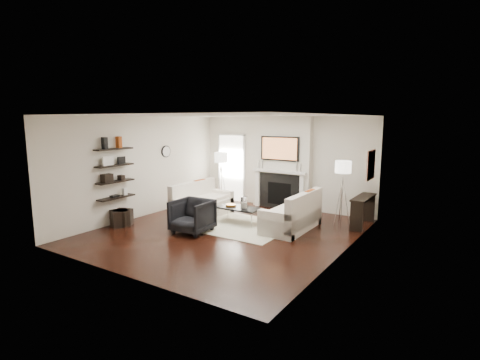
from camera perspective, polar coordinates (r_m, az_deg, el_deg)
The scene contains 71 objects.
room_envelope at distance 8.59m, azimuth -2.17°, elevation 0.78°, with size 6.00×6.00×6.00m.
chimney_breast at distance 11.05m, azimuth 6.41°, elevation 2.61°, with size 1.80×0.25×2.70m, color silver.
fireplace_surround at distance 11.06m, azimuth 6.02°, elevation -1.73°, with size 1.30×0.02×1.04m, color black.
firebox at distance 11.07m, azimuth 6.00°, elevation -2.09°, with size 0.75×0.02×0.65m, color black.
mantel_pilaster_l at distance 11.36m, azimuth 2.72°, elevation -1.24°, with size 0.12×0.08×1.10m, color white.
mantel_pilaster_r at distance 10.73m, azimuth 9.39°, elevation -1.98°, with size 0.12×0.08×1.10m, color white.
mantel_shelf at distance 10.92m, azimuth 5.96°, elevation 1.32°, with size 1.70×0.18×0.07m, color white.
tv_body at distance 10.87m, azimuth 6.07°, elevation 4.79°, with size 1.20×0.06×0.70m, color black.
tv_screen at distance 10.84m, azimuth 6.00°, elevation 4.78°, with size 1.10×0.01×0.62m, color #BF723F.
candlestick_l_tall at distance 11.16m, azimuth 3.48°, elevation 2.48°, with size 0.04×0.04×0.30m, color silver.
candlestick_l_short at distance 11.22m, azimuth 2.89°, elevation 2.38°, with size 0.04×0.04×0.24m, color silver.
candlestick_r_tall at distance 10.67m, azimuth 8.63°, elevation 2.09°, with size 0.04×0.04×0.30m, color silver.
candlestick_r_short at distance 10.62m, azimuth 9.27°, elevation 1.87°, with size 0.04×0.04×0.24m, color silver.
hallway_panel at distance 12.10m, azimuth -1.26°, elevation 1.81°, with size 0.90×0.02×2.10m, color white.
door_trim_l at distance 12.36m, azimuth -3.15°, elevation 1.96°, with size 0.06×0.06×2.16m, color white.
door_trim_r at distance 11.83m, azimuth 0.62°, elevation 1.64°, with size 0.06×0.06×2.16m, color white.
door_trim_top at distance 12.00m, azimuth -1.33°, elevation 6.92°, with size 1.02×0.06×0.06m, color white.
rug at distance 9.39m, azimuth -0.57°, elevation -6.88°, with size 2.60×2.00×0.01m, color beige.
loveseat_left_base at distance 10.23m, azimuth -5.71°, elevation -4.39°, with size 0.85×1.80×0.42m, color white.
loveseat_left_back at distance 10.37m, azimuth -7.19°, elevation -2.45°, with size 0.18×1.80×0.80m, color white.
loveseat_left_arm_n at distance 9.61m, azimuth -8.73°, elevation -4.80°, with size 0.85×0.18×0.60m, color white.
loveseat_left_arm_s at distance 10.84m, azimuth -3.05°, elevation -3.10°, with size 0.85×0.18×0.60m, color white.
loveseat_left_cushion at distance 10.14m, azimuth -5.51°, elevation -3.00°, with size 0.63×1.44×0.10m, color white.
pillow_left_orange at distance 10.56m, azimuth -6.17°, elevation -1.09°, with size 0.10×0.42×0.42m, color #A34414.
pillow_left_charcoal at distance 10.11m, azimuth -8.30°, elevation -1.65°, with size 0.10×0.40×0.40m, color black.
loveseat_right_base at distance 9.11m, azimuth 7.79°, elevation -6.14°, with size 0.85×1.80×0.42m, color white.
loveseat_right_back at distance 8.90m, azimuth 9.80°, elevation -4.46°, with size 0.18×1.80×0.80m, color white.
loveseat_right_arm_n at distance 8.39m, azimuth 5.44°, elevation -6.81°, with size 0.85×0.18×0.60m, color white.
loveseat_right_arm_s at distance 9.81m, azimuth 9.82°, elevation -4.54°, with size 0.85×0.18×0.60m, color white.
loveseat_right_cushion at distance 9.07m, azimuth 7.54°, elevation -4.51°, with size 0.63×1.44×0.10m, color white.
pillow_right_orange at distance 9.13m, azimuth 10.57°, elevation -2.82°, with size 0.10×0.42×0.42m, color #A34414.
pillow_right_charcoal at distance 8.59m, azimuth 9.04°, elevation -3.61°, with size 0.10×0.40×0.40m, color black.
coffee_table at distance 9.46m, azimuth -0.15°, elevation -4.30°, with size 1.10×0.55×0.04m, color black.
coffee_leg_nw at distance 9.61m, azimuth -3.38°, elevation -5.39°, with size 0.02×0.02×0.38m, color silver.
coffee_leg_ne at distance 9.07m, azimuth 1.75°, elevation -6.26°, with size 0.02×0.02×0.38m, color silver.
coffee_leg_sw at distance 9.96m, azimuth -1.88°, elevation -4.86°, with size 0.02×0.02×0.38m, color silver.
coffee_leg_se at distance 9.44m, azimuth 3.14°, elevation -5.65°, with size 0.02×0.02×0.38m, color silver.
hurricane_glass at distance 9.34m, azimuth 0.62°, elevation -3.46°, with size 0.18×0.18×0.31m, color white.
hurricane_candle at distance 9.36m, azimuth 0.62°, elevation -3.85°, with size 0.10×0.10×0.15m, color white.
copper_bowl at distance 9.58m, azimuth -1.41°, elevation -3.84°, with size 0.27×0.27×0.04m, color #9C581A.
armchair at distance 8.80m, azimuth -7.30°, elevation -5.23°, with size 0.83×0.78×0.85m, color black.
lamp_left_post at distance 11.69m, azimuth -2.88°, elevation -0.69°, with size 0.02×0.02×1.20m, color silver.
lamp_left_shade at distance 11.58m, azimuth -2.91°, elevation 3.46°, with size 0.40×0.40×0.30m, color white.
lamp_left_leg_a at distance 11.63m, azimuth -2.44°, elevation -0.74°, with size 0.02×0.02×1.25m, color silver.
lamp_left_leg_b at distance 11.80m, azimuth -2.82°, elevation -0.60°, with size 0.02×0.02×1.25m, color silver.
lamp_left_leg_c at distance 11.65m, azimuth -3.37°, elevation -0.73°, with size 0.02×0.02×1.25m, color silver.
lamp_right_post at distance 9.74m, azimuth 15.24°, elevation -3.02°, with size 0.02×0.02×1.20m, color silver.
lamp_right_shade at distance 9.60m, azimuth 15.46°, elevation 1.94°, with size 0.40×0.40×0.30m, color white.
lamp_right_leg_a at distance 9.71m, azimuth 15.86°, elevation -3.09°, with size 0.02×0.02×1.25m, color silver.
lamp_right_leg_b at distance 9.84m, azimuth 15.11°, elevation -2.89°, with size 0.02×0.02×1.25m, color silver.
lamp_right_leg_c at distance 9.67m, azimuth 14.76°, elevation -3.09°, with size 0.02×0.02×1.25m, color silver.
console_top at distance 9.63m, azimuth 18.33°, elevation -2.52°, with size 0.35×1.20×0.04m, color black.
console_leg_n at distance 9.19m, azimuth 17.33°, elevation -5.41°, with size 0.30×0.04×0.71m, color black.
console_leg_s at distance 10.23m, azimuth 19.00°, elevation -4.03°, with size 0.30×0.04×0.71m, color black.
wall_art at distance 9.32m, azimuth 19.30°, elevation 2.17°, with size 0.03×0.70×0.70m, color tan.
shelf_bottom at distance 9.77m, azimuth -18.33°, elevation -2.54°, with size 0.25×1.00×0.04m, color black.
shelf_lower at distance 9.70m, azimuth -18.45°, elevation -0.22°, with size 0.25×1.00×0.04m, color black.
shelf_upper at distance 9.64m, azimuth -18.57°, elevation 2.12°, with size 0.25×1.00×0.04m, color black.
shelf_top at distance 9.60m, azimuth -18.70°, elevation 4.49°, with size 0.25×1.00×0.04m, color black.
decor_magfile_a at distance 9.44m, azimuth -19.93°, elevation 5.31°, with size 0.12×0.10×0.28m, color black.
decor_magfile_b at distance 9.70m, azimuth -17.98°, elevation 5.50°, with size 0.12×0.10×0.28m, color #A34414.
decor_frame_a at distance 9.52m, azimuth -19.47°, elevation 2.76°, with size 0.04×0.30×0.22m, color white.
decor_frame_b at distance 9.77m, azimuth -17.61°, elevation 2.89°, with size 0.04×0.22×0.18m, color black.
decor_wine_rack at distance 9.53m, azimuth -19.62°, elevation 0.28°, with size 0.18×0.25×0.20m, color black.
decor_box_small at distance 9.80m, azimuth -17.65°, elevation 0.37°, with size 0.15×0.12×0.12m, color black.
decor_books at distance 9.73m, azimuth -18.58°, elevation -2.34°, with size 0.14×0.20×0.05m, color black.
decor_box_tall at distance 9.91m, azimuth -17.19°, elevation -1.68°, with size 0.10×0.10×0.18m, color white.
clock_rim at distance 10.98m, azimuth -11.23°, elevation 4.29°, with size 0.34×0.34×0.04m, color black.
clock_face at distance 10.96m, azimuth -11.14°, elevation 4.28°, with size 0.29×0.29×0.01m, color white.
ottoman_near at distance 9.78m, azimuth -17.50°, elevation -5.49°, with size 0.40×0.40×0.40m, color black.
ottoman_far at distance 9.73m, azimuth -17.84°, elevation -5.57°, with size 0.40×0.40×0.40m, color black.
Camera 1 is at (4.88, -6.96, 2.61)m, focal length 28.00 mm.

